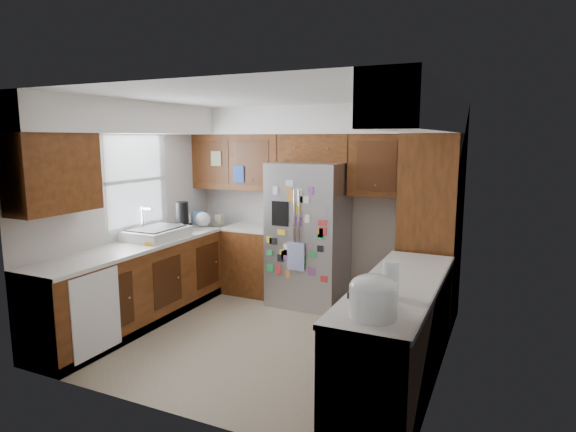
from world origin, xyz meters
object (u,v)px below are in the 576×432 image
Objects in this scene: rice_cooker at (374,295)px; paper_towel at (391,279)px; pantry at (431,231)px; fridge at (309,234)px.

rice_cooker reaches higher than paper_towel.
pantry is 2.00m from paper_towel.
paper_towel is at bearing -53.69° from fridge.
rice_cooker is at bearing -90.01° from pantry.
pantry is 1.19× the size of fridge.
pantry is 6.41× the size of rice_cooker.
paper_towel is at bearing -89.76° from pantry.
rice_cooker is at bearing -91.09° from paper_towel.
paper_towel is at bearing 88.91° from rice_cooker.
fridge is 6.49× the size of paper_towel.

